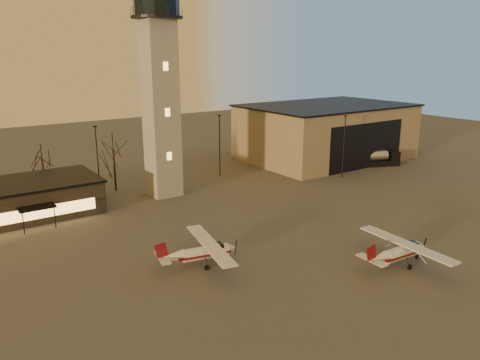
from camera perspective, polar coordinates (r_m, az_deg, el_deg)
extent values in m
plane|color=#494643|center=(44.84, 8.25, -11.03)|extent=(220.00, 220.00, 0.00)
cube|color=gray|center=(65.71, -9.61, 8.32)|extent=(4.00, 4.00, 24.00)
cylinder|color=black|center=(65.39, -10.11, 18.94)|extent=(6.80, 6.80, 0.30)
cylinder|color=black|center=(65.54, -10.19, 20.55)|extent=(6.00, 6.00, 3.40)
cube|color=#9A8565|center=(90.94, 10.43, 5.73)|extent=(30.00, 20.00, 10.00)
cube|color=black|center=(90.25, 10.59, 8.95)|extent=(30.60, 20.60, 0.30)
cube|color=black|center=(84.49, 15.21, 4.03)|extent=(18.00, 0.10, 8.00)
cube|color=black|center=(58.45, -23.56, -3.09)|extent=(4.00, 2.00, 0.20)
cylinder|color=black|center=(67.68, -16.94, 2.04)|extent=(0.16, 0.16, 10.00)
cube|color=black|center=(66.76, -17.27, 6.26)|extent=(0.50, 0.25, 0.18)
cylinder|color=black|center=(76.01, -2.50, 4.10)|extent=(0.16, 0.16, 10.00)
cube|color=black|center=(75.19, -2.54, 7.88)|extent=(0.50, 0.25, 0.18)
cylinder|color=black|center=(77.10, 12.53, 3.91)|extent=(0.16, 0.16, 10.00)
cube|color=black|center=(76.29, 12.75, 7.63)|extent=(0.50, 0.25, 0.18)
cylinder|color=black|center=(72.43, -22.79, 0.41)|extent=(0.28, 0.28, 5.25)
cylinder|color=black|center=(70.89, -15.04, 1.17)|extent=(0.28, 0.28, 6.16)
cylinder|color=black|center=(76.18, -9.19, 2.01)|extent=(0.28, 0.28, 4.97)
cylinder|color=silver|center=(48.00, 19.17, -8.33)|extent=(4.54, 1.52, 1.27)
cone|color=silver|center=(49.95, 21.11, -7.59)|extent=(0.94, 1.25, 1.21)
cone|color=silver|center=(45.58, 16.50, -9.18)|extent=(2.39, 1.20, 1.07)
cube|color=black|center=(48.55, 19.96, -7.58)|extent=(1.52, 1.10, 0.68)
cube|color=#610D0F|center=(47.88, 19.02, -8.45)|extent=(5.32, 1.60, 0.21)
cube|color=silver|center=(48.07, 19.63, -7.36)|extent=(2.07, 10.77, 0.14)
cube|color=silver|center=(44.94, 15.75, -9.35)|extent=(1.06, 3.26, 0.08)
cube|color=#610D0F|center=(44.60, 15.73, -8.59)|extent=(1.35, 0.15, 1.65)
cylinder|color=silver|center=(45.49, -4.23, -8.82)|extent=(4.62, 2.15, 1.26)
cone|color=silver|center=(46.31, -1.14, -8.32)|extent=(1.10, 1.36, 1.20)
cone|color=silver|center=(44.59, -8.30, -9.26)|extent=(2.49, 1.52, 1.07)
cube|color=black|center=(45.60, -3.08, -8.13)|extent=(1.63, 1.29, 0.68)
cube|color=#5F0D17|center=(45.45, -4.47, -8.91)|extent=(5.39, 2.35, 0.21)
cube|color=silver|center=(45.33, -3.67, -7.85)|extent=(3.62, 10.73, 0.14)
cube|color=silver|center=(44.36, -9.40, -9.30)|extent=(1.51, 3.31, 0.08)
cube|color=#5F0D17|center=(44.07, -9.56, -8.51)|extent=(1.33, 0.35, 1.64)
cube|color=black|center=(87.82, 16.48, 2.01)|extent=(7.87, 4.84, 0.99)
cube|color=black|center=(89.00, 18.15, 2.84)|extent=(2.43, 2.58, 1.61)
cube|color=black|center=(89.27, 18.51, 3.02)|extent=(0.72, 1.61, 0.90)
cylinder|color=#ABACB0|center=(87.01, 15.93, 2.86)|extent=(5.36, 3.62, 1.88)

